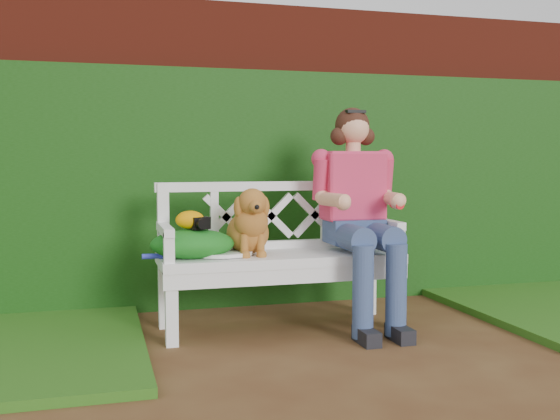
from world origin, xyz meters
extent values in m
plane|color=#4B2A16|center=(0.00, 0.00, 0.00)|extent=(60.00, 60.00, 0.00)
cube|color=maroon|center=(0.00, 1.90, 1.10)|extent=(10.00, 0.30, 2.20)
cube|color=#184A12|center=(0.00, 1.68, 0.85)|extent=(10.00, 0.18, 1.70)
cube|color=black|center=(-0.76, 0.88, 0.69)|extent=(0.13, 0.11, 0.07)
ellipsoid|color=orange|center=(-0.81, 0.90, 0.71)|extent=(0.20, 0.16, 0.11)
camera|label=1|loc=(-1.34, -2.98, 1.07)|focal=42.00mm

